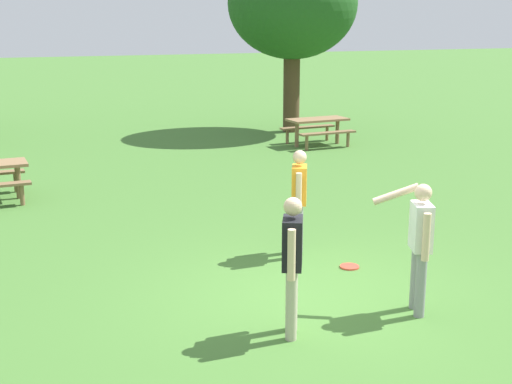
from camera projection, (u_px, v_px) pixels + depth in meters
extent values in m
plane|color=#447530|center=(309.00, 299.00, 9.22)|extent=(120.00, 120.00, 0.00)
cylinder|color=#B7AD93|center=(291.00, 306.00, 7.96)|extent=(0.13, 0.13, 0.82)
cylinder|color=#B7AD93|center=(292.00, 297.00, 8.21)|extent=(0.13, 0.13, 0.82)
cube|color=black|center=(292.00, 243.00, 7.92)|extent=(0.36, 0.44, 0.58)
sphere|color=beige|center=(293.00, 207.00, 7.81)|extent=(0.21, 0.21, 0.21)
cylinder|color=beige|center=(291.00, 255.00, 7.68)|extent=(0.09, 0.09, 0.58)
cylinder|color=beige|center=(293.00, 240.00, 8.18)|extent=(0.09, 0.09, 0.58)
cylinder|color=gray|center=(299.00, 227.00, 10.96)|extent=(0.13, 0.13, 0.82)
cylinder|color=gray|center=(298.00, 232.00, 10.71)|extent=(0.13, 0.13, 0.82)
cube|color=orange|center=(299.00, 185.00, 10.67)|extent=(0.36, 0.44, 0.58)
sphere|color=beige|center=(300.00, 157.00, 10.56)|extent=(0.21, 0.21, 0.21)
cylinder|color=beige|center=(300.00, 184.00, 10.93)|extent=(0.09, 0.09, 0.58)
cylinder|color=beige|center=(299.00, 192.00, 10.43)|extent=(0.09, 0.09, 0.58)
cylinder|color=gray|center=(421.00, 285.00, 8.58)|extent=(0.13, 0.13, 0.82)
cylinder|color=gray|center=(416.00, 277.00, 8.83)|extent=(0.13, 0.13, 0.82)
cube|color=white|center=(421.00, 227.00, 8.54)|extent=(0.34, 0.43, 0.58)
sphere|color=beige|center=(423.00, 193.00, 8.43)|extent=(0.21, 0.21, 0.21)
cylinder|color=beige|center=(426.00, 237.00, 8.30)|extent=(0.09, 0.09, 0.58)
cylinder|color=beige|center=(396.00, 194.00, 8.70)|extent=(0.57, 0.28, 0.28)
cylinder|color=#E04733|center=(350.00, 267.00, 10.36)|extent=(0.28, 0.28, 0.03)
cylinder|color=olive|center=(18.00, 181.00, 14.22)|extent=(0.11, 0.11, 0.71)
cylinder|color=olive|center=(22.00, 195.00, 13.74)|extent=(0.09, 0.09, 0.41)
cylinder|color=olive|center=(16.00, 182.00, 14.77)|extent=(0.09, 0.09, 0.41)
cube|color=olive|center=(318.00, 120.00, 20.02)|extent=(1.75, 0.88, 0.06)
cube|color=olive|center=(328.00, 133.00, 19.58)|extent=(1.71, 0.38, 0.05)
cube|color=olive|center=(308.00, 127.00, 20.60)|extent=(1.71, 0.38, 0.05)
cylinder|color=olive|center=(297.00, 135.00, 19.84)|extent=(0.11, 0.11, 0.71)
cylinder|color=olive|center=(307.00, 143.00, 19.37)|extent=(0.09, 0.09, 0.41)
cylinder|color=olive|center=(287.00, 137.00, 20.39)|extent=(0.09, 0.09, 0.41)
cylinder|color=olive|center=(337.00, 131.00, 20.38)|extent=(0.11, 0.11, 0.71)
cylinder|color=olive|center=(348.00, 140.00, 19.91)|extent=(0.09, 0.09, 0.41)
cylinder|color=olive|center=(327.00, 134.00, 20.93)|extent=(0.09, 0.09, 0.41)
cylinder|color=#4C3823|center=(292.00, 86.00, 22.30)|extent=(0.52, 0.52, 2.88)
ellipsoid|color=#21511E|center=(293.00, 3.00, 21.69)|extent=(4.00, 4.00, 3.40)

